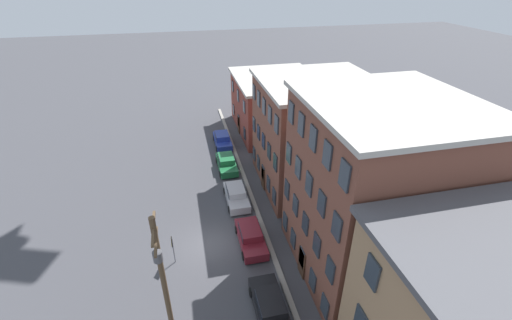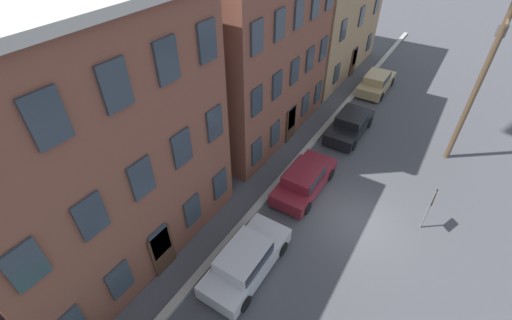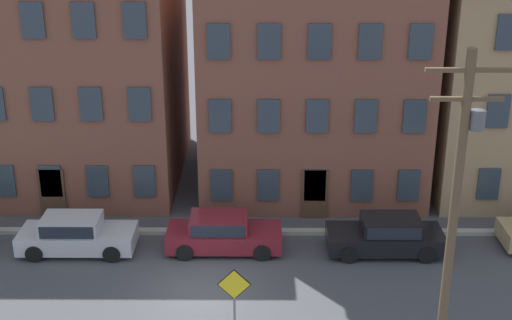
{
  "view_description": "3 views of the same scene",
  "coord_description": "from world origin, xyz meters",
  "px_view_note": "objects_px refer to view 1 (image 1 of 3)",
  "views": [
    {
      "loc": [
        20.04,
        -0.89,
        18.83
      ],
      "look_at": [
        -0.88,
        3.91,
        6.56
      ],
      "focal_mm": 24.0,
      "sensor_mm": 36.0,
      "label": 1
    },
    {
      "loc": [
        -11.74,
        -1.7,
        12.57
      ],
      "look_at": [
        -1.92,
        4.52,
        3.13
      ],
      "focal_mm": 24.0,
      "sensor_mm": 36.0,
      "label": 2
    },
    {
      "loc": [
        2.0,
        -21.27,
        13.35
      ],
      "look_at": [
        1.86,
        3.65,
        3.53
      ],
      "focal_mm": 50.0,
      "sensor_mm": 36.0,
      "label": 3
    }
  ],
  "objects_px": {
    "car_blue": "(222,139)",
    "utility_pole": "(164,282)",
    "car_maroon": "(251,236)",
    "caution_sign": "(172,245)",
    "car_green": "(226,162)",
    "car_silver": "(236,194)",
    "car_black": "(270,305)"
  },
  "relations": [
    {
      "from": "caution_sign",
      "to": "utility_pole",
      "type": "height_order",
      "value": "utility_pole"
    },
    {
      "from": "car_green",
      "to": "utility_pole",
      "type": "height_order",
      "value": "utility_pole"
    },
    {
      "from": "car_green",
      "to": "utility_pole",
      "type": "distance_m",
      "value": 20.01
    },
    {
      "from": "car_green",
      "to": "caution_sign",
      "type": "xyz_separation_m",
      "value": [
        12.23,
        -5.66,
        0.91
      ]
    },
    {
      "from": "car_green",
      "to": "car_black",
      "type": "distance_m",
      "value": 17.86
    },
    {
      "from": "car_green",
      "to": "car_blue",
      "type": "bearing_deg",
      "value": 176.46
    },
    {
      "from": "car_green",
      "to": "utility_pole",
      "type": "relative_size",
      "value": 0.48
    },
    {
      "from": "utility_pole",
      "to": "car_silver",
      "type": "bearing_deg",
      "value": 155.61
    },
    {
      "from": "car_blue",
      "to": "utility_pole",
      "type": "relative_size",
      "value": 0.48
    },
    {
      "from": "caution_sign",
      "to": "utility_pole",
      "type": "bearing_deg",
      "value": -0.96
    },
    {
      "from": "car_blue",
      "to": "car_silver",
      "type": "distance_m",
      "value": 11.52
    },
    {
      "from": "car_silver",
      "to": "car_maroon",
      "type": "height_order",
      "value": "same"
    },
    {
      "from": "car_blue",
      "to": "caution_sign",
      "type": "height_order",
      "value": "caution_sign"
    },
    {
      "from": "caution_sign",
      "to": "car_green",
      "type": "bearing_deg",
      "value": 155.15
    },
    {
      "from": "car_blue",
      "to": "utility_pole",
      "type": "bearing_deg",
      "value": -14.18
    },
    {
      "from": "car_silver",
      "to": "car_black",
      "type": "bearing_deg",
      "value": -0.04
    },
    {
      "from": "car_green",
      "to": "car_black",
      "type": "xyz_separation_m",
      "value": [
        17.86,
        -0.02,
        0.0
      ]
    },
    {
      "from": "car_blue",
      "to": "car_green",
      "type": "bearing_deg",
      "value": -3.54
    },
    {
      "from": "car_black",
      "to": "utility_pole",
      "type": "distance_m",
      "value": 7.3
    },
    {
      "from": "car_blue",
      "to": "car_maroon",
      "type": "relative_size",
      "value": 1.0
    },
    {
      "from": "car_black",
      "to": "car_silver",
      "type": "bearing_deg",
      "value": 179.96
    },
    {
      "from": "car_maroon",
      "to": "car_black",
      "type": "bearing_deg",
      "value": -1.32
    },
    {
      "from": "car_blue",
      "to": "car_maroon",
      "type": "height_order",
      "value": "same"
    },
    {
      "from": "car_green",
      "to": "caution_sign",
      "type": "relative_size",
      "value": 1.77
    },
    {
      "from": "car_blue",
      "to": "utility_pole",
      "type": "xyz_separation_m",
      "value": [
        24.21,
        -6.12,
        4.44
      ]
    },
    {
      "from": "car_green",
      "to": "car_silver",
      "type": "xyz_separation_m",
      "value": [
        5.94,
        -0.02,
        0.0
      ]
    },
    {
      "from": "caution_sign",
      "to": "car_blue",
      "type": "bearing_deg",
      "value": 161.35
    },
    {
      "from": "caution_sign",
      "to": "utility_pole",
      "type": "distance_m",
      "value": 7.31
    },
    {
      "from": "car_green",
      "to": "caution_sign",
      "type": "bearing_deg",
      "value": -24.85
    },
    {
      "from": "car_green",
      "to": "car_black",
      "type": "bearing_deg",
      "value": -0.07
    },
    {
      "from": "car_silver",
      "to": "car_maroon",
      "type": "relative_size",
      "value": 1.0
    },
    {
      "from": "car_green",
      "to": "car_maroon",
      "type": "height_order",
      "value": "same"
    }
  ]
}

